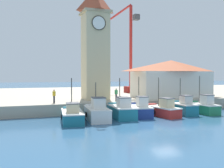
# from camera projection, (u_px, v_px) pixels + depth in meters

# --- Properties ---
(ground_plane) EXTENTS (300.00, 300.00, 0.00)m
(ground_plane) POSITION_uv_depth(u_px,v_px,m) (165.00, 125.00, 24.21)
(ground_plane) COLOR #2D567A
(quay_wharf) EXTENTS (120.00, 40.00, 1.35)m
(quay_wharf) POSITION_uv_depth(u_px,v_px,m) (88.00, 95.00, 51.09)
(quay_wharf) COLOR #A89E89
(quay_wharf) RESTS_ON ground
(fishing_boat_far_left) EXTENTS (2.59, 5.40, 4.35)m
(fishing_boat_far_left) POSITION_uv_depth(u_px,v_px,m) (72.00, 115.00, 25.77)
(fishing_boat_far_left) COLOR #196B7F
(fishing_boat_far_left) RESTS_ON ground
(fishing_boat_left_outer) EXTENTS (2.51, 5.06, 3.89)m
(fishing_boat_left_outer) POSITION_uv_depth(u_px,v_px,m) (97.00, 112.00, 26.89)
(fishing_boat_left_outer) COLOR silver
(fishing_boat_left_outer) RESTS_ON ground
(fishing_boat_left_inner) EXTENTS (2.52, 5.25, 4.32)m
(fishing_boat_left_inner) POSITION_uv_depth(u_px,v_px,m) (121.00, 110.00, 28.47)
(fishing_boat_left_inner) COLOR #196B7F
(fishing_boat_left_inner) RESTS_ON ground
(fishing_boat_mid_left) EXTENTS (2.41, 4.54, 4.46)m
(fishing_boat_mid_left) POSITION_uv_depth(u_px,v_px,m) (140.00, 109.00, 29.29)
(fishing_boat_mid_left) COLOR navy
(fishing_boat_mid_left) RESTS_ON ground
(fishing_boat_center) EXTENTS (2.56, 4.98, 4.38)m
(fishing_boat_center) POSITION_uv_depth(u_px,v_px,m) (162.00, 110.00, 29.60)
(fishing_boat_center) COLOR #AD2823
(fishing_boat_center) RESTS_ON ground
(fishing_boat_mid_right) EXTENTS (1.94, 4.15, 4.26)m
(fishing_boat_mid_right) POSITION_uv_depth(u_px,v_px,m) (183.00, 107.00, 30.98)
(fishing_boat_mid_right) COLOR #196B7F
(fishing_boat_mid_right) RESTS_ON ground
(fishing_boat_right_inner) EXTENTS (1.88, 4.62, 4.54)m
(fishing_boat_right_inner) POSITION_uv_depth(u_px,v_px,m) (203.00, 107.00, 31.76)
(fishing_boat_right_inner) COLOR #237A4C
(fishing_boat_right_inner) RESTS_ON ground
(clock_tower) EXTENTS (3.71, 3.71, 16.48)m
(clock_tower) POSITION_uv_depth(u_px,v_px,m) (95.00, 41.00, 35.21)
(clock_tower) COLOR beige
(clock_tower) RESTS_ON quay_wharf
(warehouse_right) EXTENTS (11.51, 5.83, 5.51)m
(warehouse_right) POSITION_uv_depth(u_px,v_px,m) (171.00, 78.00, 39.38)
(warehouse_right) COLOR silver
(warehouse_right) RESTS_ON quay_wharf
(port_crane_near) EXTENTS (4.21, 8.65, 16.38)m
(port_crane_near) POSITION_uv_depth(u_px,v_px,m) (130.00, 59.00, 48.52)
(port_crane_near) COLOR maroon
(port_crane_near) RESTS_ON quay_wharf
(dock_worker_near_tower) EXTENTS (0.34, 0.22, 1.62)m
(dock_worker_near_tower) POSITION_uv_depth(u_px,v_px,m) (54.00, 96.00, 30.69)
(dock_worker_near_tower) COLOR #33333D
(dock_worker_near_tower) RESTS_ON quay_wharf
(dock_worker_along_quay) EXTENTS (0.34, 0.22, 1.62)m
(dock_worker_along_quay) POSITION_uv_depth(u_px,v_px,m) (116.00, 94.00, 33.40)
(dock_worker_along_quay) COLOR #33333D
(dock_worker_along_quay) RESTS_ON quay_wharf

